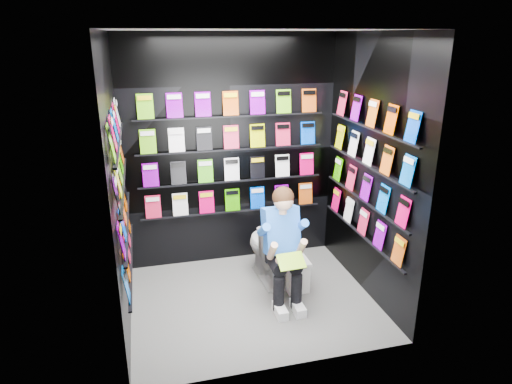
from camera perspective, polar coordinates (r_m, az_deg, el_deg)
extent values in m
plane|color=#60605D|center=(4.77, -0.41, -13.44)|extent=(2.40, 2.40, 0.00)
plane|color=white|center=(4.02, -0.50, 19.60)|extent=(2.40, 2.40, 0.00)
cube|color=black|center=(5.15, -3.15, 4.88)|extent=(2.40, 0.04, 2.60)
cube|color=black|center=(3.31, 3.73, -3.44)|extent=(2.40, 0.04, 2.60)
cube|color=black|center=(4.11, -16.93, 0.30)|extent=(0.04, 2.00, 2.60)
cube|color=black|center=(4.64, 14.11, 2.69)|extent=(0.04, 2.00, 2.60)
imported|color=white|center=(4.99, 1.68, -7.00)|extent=(0.46, 0.77, 0.73)
cube|color=white|center=(4.98, 4.71, -9.93)|extent=(0.23, 0.41, 0.31)
cube|color=white|center=(4.90, 4.76, -8.19)|extent=(0.25, 0.43, 0.03)
cube|color=green|center=(4.28, 4.42, -8.60)|extent=(0.26, 0.16, 0.11)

